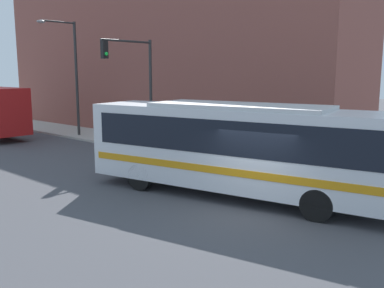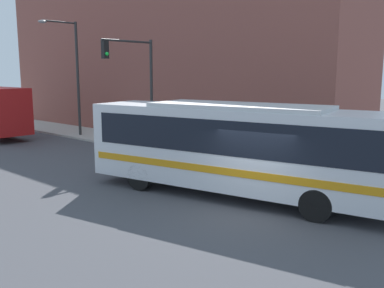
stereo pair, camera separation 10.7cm
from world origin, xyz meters
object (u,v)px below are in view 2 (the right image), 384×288
at_px(city_bus, 238,144).
at_px(pedestrian_mid_block, 262,144).
at_px(parking_meter, 162,134).
at_px(fire_hydrant, 233,154).
at_px(street_lamp, 73,69).
at_px(traffic_light_pole, 136,75).
at_px(pedestrian_near_corner, 161,127).

height_order(city_bus, pedestrian_mid_block, city_bus).
bearing_deg(parking_meter, fire_hydrant, -90.00).
bearing_deg(street_lamp, city_bus, -103.87).
height_order(fire_hydrant, traffic_light_pole, traffic_light_pole).
bearing_deg(traffic_light_pole, pedestrian_mid_block, -74.30).
xyz_separation_m(fire_hydrant, pedestrian_mid_block, (0.94, -0.93, 0.44)).
bearing_deg(traffic_light_pole, street_lamp, 83.51).
bearing_deg(pedestrian_near_corner, fire_hydrant, -105.40).
distance_m(street_lamp, pedestrian_near_corner, 7.23).
bearing_deg(pedestrian_near_corner, traffic_light_pole, -158.33).
bearing_deg(pedestrian_mid_block, city_bus, -156.01).
height_order(parking_meter, street_lamp, street_lamp).
xyz_separation_m(parking_meter, pedestrian_near_corner, (1.87, 2.02, 0.01)).
xyz_separation_m(fire_hydrant, pedestrian_near_corner, (1.87, 6.77, 0.48)).
xyz_separation_m(traffic_light_pole, pedestrian_mid_block, (1.86, -6.60, -3.11)).
distance_m(fire_hydrant, pedestrian_mid_block, 1.40).
bearing_deg(traffic_light_pole, pedestrian_near_corner, 21.67).
relative_size(parking_meter, pedestrian_mid_block, 0.77).
height_order(parking_meter, pedestrian_mid_block, pedestrian_mid_block).
bearing_deg(pedestrian_mid_block, street_lamp, 94.33).
bearing_deg(pedestrian_mid_block, pedestrian_near_corner, 83.17).
relative_size(fire_hydrant, street_lamp, 0.11).
bearing_deg(fire_hydrant, parking_meter, 90.00).
relative_size(city_bus, street_lamp, 1.54).
relative_size(fire_hydrant, pedestrian_near_corner, 0.46).
bearing_deg(pedestrian_mid_block, fire_hydrant, 135.30).
xyz_separation_m(fire_hydrant, parking_meter, (0.00, 4.75, 0.47)).
bearing_deg(parking_meter, city_bus, -117.10).
distance_m(parking_meter, pedestrian_mid_block, 5.76).
xyz_separation_m(city_bus, fire_hydrant, (4.04, 3.15, -1.31)).
relative_size(city_bus, fire_hydrant, 13.91).
distance_m(city_bus, pedestrian_near_corner, 11.58).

